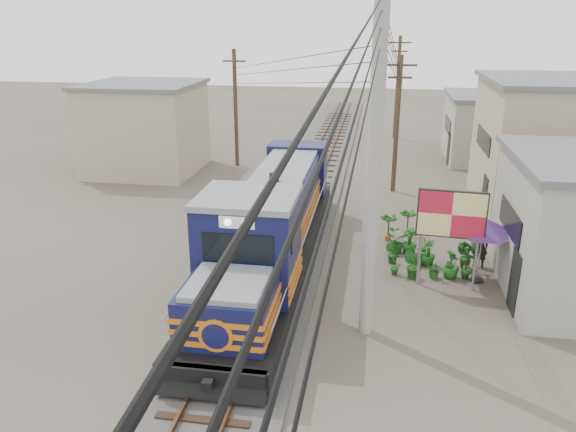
% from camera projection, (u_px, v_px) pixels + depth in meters
% --- Properties ---
extents(ground, '(120.00, 120.00, 0.00)m').
position_uv_depth(ground, '(253.00, 313.00, 17.52)').
color(ground, '#473F35').
rests_on(ground, ground).
extents(ballast, '(3.60, 70.00, 0.16)m').
position_uv_depth(ballast, '(298.00, 209.00, 26.80)').
color(ballast, '#595651').
rests_on(ballast, ground).
extents(track, '(1.15, 70.00, 0.12)m').
position_uv_depth(track, '(298.00, 205.00, 26.74)').
color(track, '#51331E').
rests_on(track, ground).
extents(locomotive, '(2.85, 15.51, 3.84)m').
position_uv_depth(locomotive, '(272.00, 227.00, 19.95)').
color(locomotive, black).
rests_on(locomotive, ground).
extents(utility_pole_main, '(0.40, 0.40, 10.00)m').
position_uv_depth(utility_pole_main, '(374.00, 167.00, 14.86)').
color(utility_pole_main, '#9E9B93').
rests_on(utility_pole_main, ground).
extents(wooden_pole_mid, '(1.60, 0.24, 7.00)m').
position_uv_depth(wooden_pole_mid, '(397.00, 122.00, 28.64)').
color(wooden_pole_mid, '#4C3826').
rests_on(wooden_pole_mid, ground).
extents(wooden_pole_far, '(1.60, 0.24, 7.50)m').
position_uv_depth(wooden_pole_far, '(397.00, 86.00, 41.53)').
color(wooden_pole_far, '#4C3826').
rests_on(wooden_pole_far, ground).
extents(wooden_pole_left, '(1.60, 0.24, 7.00)m').
position_uv_depth(wooden_pole_left, '(236.00, 106.00, 33.79)').
color(wooden_pole_left, '#4C3826').
rests_on(wooden_pole_left, ground).
extents(power_lines, '(9.65, 19.00, 3.30)m').
position_uv_depth(power_lines, '(291.00, 48.00, 22.91)').
color(power_lines, black).
rests_on(power_lines, ground).
extents(shophouse_mid, '(8.40, 7.35, 6.20)m').
position_uv_depth(shophouse_mid, '(574.00, 147.00, 25.76)').
color(shophouse_mid, tan).
rests_on(shophouse_mid, ground).
extents(shophouse_back, '(6.30, 6.30, 4.20)m').
position_uv_depth(shophouse_back, '(497.00, 128.00, 35.63)').
color(shophouse_back, gray).
rests_on(shophouse_back, ground).
extents(shophouse_left, '(6.30, 6.30, 5.20)m').
position_uv_depth(shophouse_left, '(145.00, 127.00, 33.04)').
color(shophouse_left, tan).
rests_on(shophouse_left, ground).
extents(billboard, '(2.24, 0.33, 3.45)m').
position_uv_depth(billboard, '(451.00, 217.00, 18.40)').
color(billboard, '#99999E').
rests_on(billboard, ground).
extents(market_umbrella, '(2.86, 2.86, 2.37)m').
position_uv_depth(market_umbrella, '(484.00, 225.00, 18.96)').
color(market_umbrella, black).
rests_on(market_umbrella, ground).
extents(vendor, '(0.62, 0.44, 1.64)m').
position_uv_depth(vendor, '(480.00, 246.00, 20.57)').
color(vendor, black).
rests_on(vendor, ground).
extents(plant_nursery, '(3.27, 2.95, 1.11)m').
position_uv_depth(plant_nursery, '(423.00, 254.00, 20.72)').
color(plant_nursery, '#1C5618').
rests_on(plant_nursery, ground).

